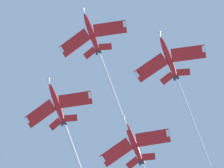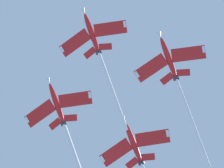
% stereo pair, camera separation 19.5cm
% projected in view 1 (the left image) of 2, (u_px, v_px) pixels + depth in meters
% --- Properties ---
extents(jet_lead, '(20.11, 33.02, 16.14)m').
position_uv_depth(jet_lead, '(97.00, 49.00, 119.31)').
color(jet_lead, red).
extents(jet_left_wing, '(20.13, 35.34, 15.57)m').
position_uv_depth(jet_left_wing, '(174.00, 71.00, 115.40)').
color(jet_left_wing, red).
extents(jet_right_wing, '(20.10, 33.30, 16.27)m').
position_uv_depth(jet_right_wing, '(64.00, 125.00, 117.47)').
color(jet_right_wing, red).
extents(jet_slot, '(20.08, 34.62, 15.43)m').
position_uv_depth(jet_slot, '(140.00, 157.00, 115.42)').
color(jet_slot, red).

